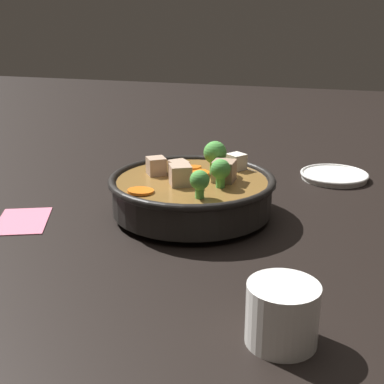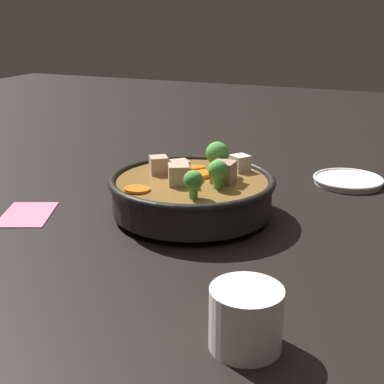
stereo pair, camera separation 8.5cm
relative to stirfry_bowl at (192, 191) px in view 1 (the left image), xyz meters
name	(u,v)px [view 1 (the left image)]	position (x,y,z in m)	size (l,w,h in m)	color
ground_plane	(192,216)	(0.00, 0.00, -0.04)	(3.00, 3.00, 0.00)	black
stirfry_bowl	(192,191)	(0.00, 0.00, 0.00)	(0.26, 0.26, 0.12)	black
side_saucer	(334,175)	(-0.27, 0.21, -0.04)	(0.13, 0.13, 0.01)	white
tea_cup	(282,313)	(0.30, 0.18, -0.01)	(0.07, 0.07, 0.06)	white
napkin	(23,221)	(0.10, -0.25, -0.04)	(0.13, 0.11, 0.00)	#D16B84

